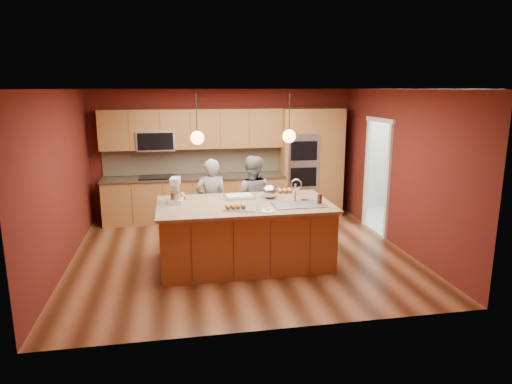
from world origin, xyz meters
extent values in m
plane|color=#411F0E|center=(0.00, 0.00, 0.00)|extent=(5.50, 5.50, 0.00)
plane|color=silver|center=(0.00, 0.00, 2.70)|extent=(5.50, 5.50, 0.00)
plane|color=#551913|center=(0.00, 2.50, 1.35)|extent=(5.50, 0.00, 5.50)
plane|color=#551913|center=(0.00, -2.50, 1.35)|extent=(5.50, 0.00, 5.50)
plane|color=#551913|center=(-2.75, 0.00, 1.35)|extent=(0.00, 5.00, 5.00)
plane|color=#551913|center=(2.75, 0.00, 1.35)|extent=(0.00, 5.00, 5.00)
cube|color=#99673B|center=(-0.65, 2.20, 0.45)|extent=(3.70, 0.60, 0.90)
cube|color=#332921|center=(-0.65, 2.19, 0.92)|extent=(3.74, 0.64, 0.04)
cube|color=#C0B08D|center=(-0.65, 2.48, 1.22)|extent=(3.70, 0.03, 0.56)
cube|color=#99673B|center=(-0.65, 2.32, 1.90)|extent=(3.70, 0.36, 0.80)
cube|color=black|center=(-1.40, 2.18, 0.94)|extent=(0.72, 0.52, 0.03)
cube|color=#B8BCC0|center=(-1.40, 2.30, 1.68)|extent=(0.76, 0.40, 0.40)
cube|color=#99673B|center=(1.60, 2.20, 1.15)|extent=(0.80, 0.60, 2.30)
cube|color=#B8BCC0|center=(1.60, 1.90, 1.20)|extent=(0.66, 0.04, 1.20)
cube|color=#99673B|center=(2.25, 2.20, 1.15)|extent=(0.50, 0.60, 2.30)
plane|color=beige|center=(3.65, 1.20, 0.00)|extent=(2.60, 2.60, 0.00)
plane|color=beige|center=(4.55, 1.20, 1.35)|extent=(0.00, 2.70, 2.70)
cube|color=white|center=(4.35, 1.20, 1.95)|extent=(0.35, 2.40, 0.75)
cylinder|color=black|center=(-0.70, -0.41, 2.35)|extent=(0.01, 0.01, 0.70)
sphere|color=#FF8648|center=(-0.70, -0.41, 2.00)|extent=(0.20, 0.20, 0.20)
cylinder|color=black|center=(0.68, -0.41, 2.35)|extent=(0.01, 0.01, 0.70)
sphere|color=#FF8648|center=(0.68, -0.41, 2.00)|extent=(0.20, 0.20, 0.20)
cube|color=#99673B|center=(-0.01, -0.41, 0.47)|extent=(2.56, 1.39, 0.94)
cube|color=beige|center=(-0.01, -0.41, 0.96)|extent=(2.66, 1.49, 0.04)
cube|color=#B8BCC0|center=(0.79, -0.68, 0.90)|extent=(0.77, 0.45, 0.18)
imported|color=black|center=(-0.44, 0.59, 0.77)|extent=(0.56, 0.37, 1.54)
imported|color=slate|center=(0.28, 0.59, 0.78)|extent=(0.90, 0.79, 1.57)
cube|color=silver|center=(-1.05, -0.22, 1.01)|extent=(0.25, 0.30, 0.06)
cube|color=silver|center=(-1.05, -0.10, 1.18)|extent=(0.12, 0.10, 0.27)
cube|color=silver|center=(-1.05, -0.20, 1.32)|extent=(0.17, 0.29, 0.10)
cylinder|color=#B5B6BC|center=(-1.05, -0.26, 1.08)|extent=(0.16, 0.16, 0.15)
cube|color=silver|center=(-0.04, -0.04, 1.00)|extent=(0.50, 0.39, 0.03)
cube|color=white|center=(-0.04, -0.04, 1.02)|extent=(0.43, 0.32, 0.02)
cube|color=#B8BCC0|center=(-0.11, -0.75, 0.99)|extent=(0.55, 0.47, 0.02)
ellipsoid|color=#B5B6BC|center=(0.45, -0.15, 1.09)|extent=(0.27, 0.27, 0.23)
cylinder|color=white|center=(0.24, -0.96, 0.99)|extent=(0.18, 0.18, 0.01)
cylinder|color=#3B1B0F|center=(1.12, -0.66, 1.05)|extent=(0.07, 0.07, 0.14)
cube|color=black|center=(0.96, -0.40, 0.99)|extent=(0.13, 0.09, 0.01)
cube|color=silver|center=(4.20, 0.91, 0.55)|extent=(0.74, 0.76, 1.11)
cube|color=silver|center=(4.18, 1.61, 0.54)|extent=(0.86, 0.87, 1.08)
camera|label=1|loc=(-1.06, -7.15, 2.71)|focal=32.00mm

